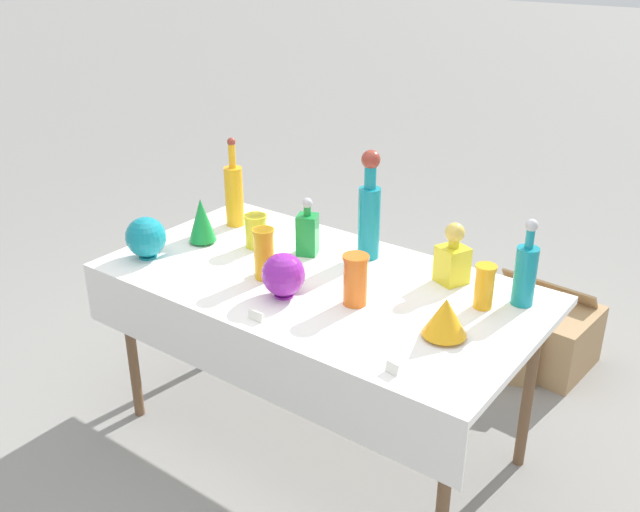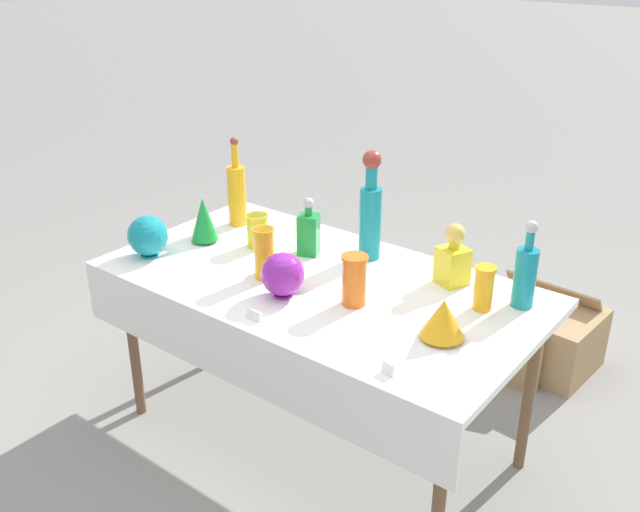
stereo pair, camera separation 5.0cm
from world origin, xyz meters
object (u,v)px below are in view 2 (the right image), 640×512
object	(u,v)px
fluted_vase_0	(443,318)
round_bowl_0	(283,274)
slender_vase_1	(484,286)
slender_vase_2	(264,252)
square_decanter_1	(453,258)
square_decanter_0	(309,232)
slender_vase_3	(354,279)
tall_bottle_1	(370,212)
round_bowl_1	(148,236)
slender_vase_0	(257,229)
fluted_vase_1	(204,219)
cardboard_box_behind_right	(538,334)
tall_bottle_2	(237,193)
cardboard_box_behind_left	(503,339)

from	to	relation	value
fluted_vase_0	round_bowl_0	bearing A→B (deg)	-171.49
slender_vase_1	slender_vase_2	xyz separation A→B (m)	(-0.78, -0.28, 0.02)
square_decanter_1	slender_vase_1	world-z (taller)	square_decanter_1
square_decanter_0	slender_vase_3	xyz separation A→B (m)	(0.40, -0.25, 0.00)
tall_bottle_1	square_decanter_1	size ratio (longest dim) A/B	1.87
square_decanter_0	round_bowl_1	bearing A→B (deg)	-140.37
slender_vase_0	fluted_vase_1	xyz separation A→B (m)	(-0.22, -0.10, 0.03)
cardboard_box_behind_right	round_bowl_0	bearing A→B (deg)	-111.38
tall_bottle_1	slender_vase_2	world-z (taller)	tall_bottle_1
tall_bottle_2	round_bowl_1	size ratio (longest dim) A/B	2.34
tall_bottle_2	square_decanter_1	distance (m)	1.07
tall_bottle_1	cardboard_box_behind_left	bearing A→B (deg)	63.36
slender_vase_2	fluted_vase_1	xyz separation A→B (m)	(-0.44, 0.10, -0.01)
tall_bottle_1	slender_vase_1	world-z (taller)	tall_bottle_1
tall_bottle_2	cardboard_box_behind_left	bearing A→B (deg)	36.33
slender_vase_2	fluted_vase_1	world-z (taller)	slender_vase_2
tall_bottle_1	square_decanter_0	world-z (taller)	tall_bottle_1
square_decanter_0	fluted_vase_0	xyz separation A→B (m)	(0.77, -0.26, -0.02)
slender_vase_3	fluted_vase_0	size ratio (longest dim) A/B	1.26
tall_bottle_1	square_decanter_1	bearing A→B (deg)	-0.54
tall_bottle_2	cardboard_box_behind_right	xyz separation A→B (m)	(1.14, 0.92, -0.76)
slender_vase_0	slender_vase_1	world-z (taller)	slender_vase_1
tall_bottle_1	cardboard_box_behind_left	distance (m)	1.11
cardboard_box_behind_left	fluted_vase_0	bearing A→B (deg)	-79.27
slender_vase_0	fluted_vase_0	size ratio (longest dim) A/B	0.95
tall_bottle_2	cardboard_box_behind_right	world-z (taller)	tall_bottle_2
slender_vase_0	cardboard_box_behind_right	bearing A→B (deg)	49.43
cardboard_box_behind_left	round_bowl_0	bearing A→B (deg)	-109.21
fluted_vase_0	fluted_vase_1	xyz separation A→B (m)	(-1.21, 0.09, 0.03)
square_decanter_1	cardboard_box_behind_left	size ratio (longest dim) A/B	0.52
slender_vase_0	slender_vase_3	world-z (taller)	slender_vase_3
slender_vase_1	round_bowl_1	distance (m)	1.36
cardboard_box_behind_right	round_bowl_1	bearing A→B (deg)	-130.34
slender_vase_3	slender_vase_0	bearing A→B (deg)	164.54
square_decanter_1	fluted_vase_0	distance (m)	0.42
tall_bottle_2	round_bowl_1	bearing A→B (deg)	-95.59
tall_bottle_2	cardboard_box_behind_right	distance (m)	1.65
tall_bottle_2	slender_vase_2	size ratio (longest dim) A/B	2.00
tall_bottle_2	round_bowl_1	world-z (taller)	tall_bottle_2
square_decanter_1	cardboard_box_behind_right	size ratio (longest dim) A/B	0.42
square_decanter_1	round_bowl_1	bearing A→B (deg)	-154.00
square_decanter_0	cardboard_box_behind_left	world-z (taller)	square_decanter_0
fluted_vase_1	cardboard_box_behind_right	size ratio (longest dim) A/B	0.34
tall_bottle_2	slender_vase_2	world-z (taller)	tall_bottle_2
cardboard_box_behind_left	fluted_vase_1	bearing A→B (deg)	-135.35
slender_vase_1	slender_vase_2	bearing A→B (deg)	-159.98
round_bowl_0	cardboard_box_behind_left	bearing A→B (deg)	70.79
fluted_vase_1	cardboard_box_behind_right	world-z (taller)	fluted_vase_1
square_decanter_1	slender_vase_0	xyz separation A→B (m)	(-0.82, -0.19, -0.03)
fluted_vase_1	fluted_vase_0	bearing A→B (deg)	-4.09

